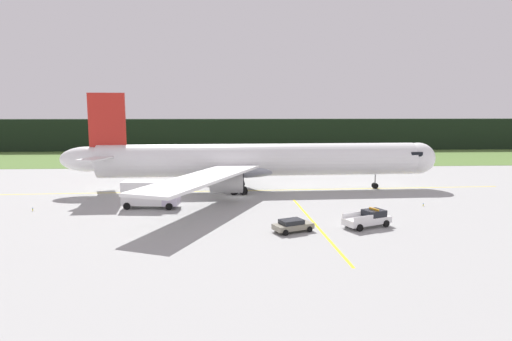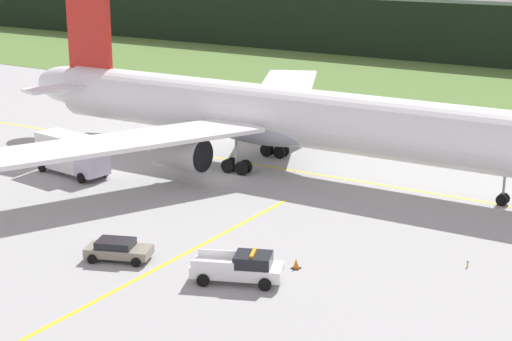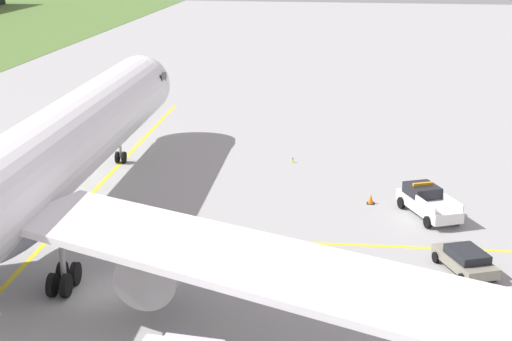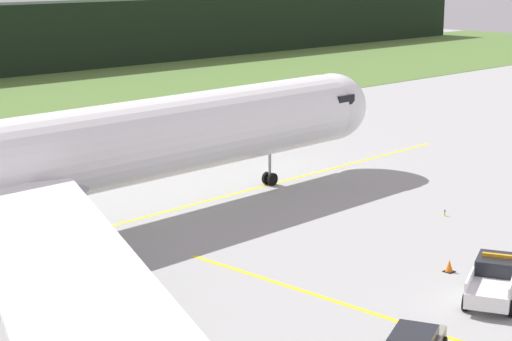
# 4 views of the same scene
# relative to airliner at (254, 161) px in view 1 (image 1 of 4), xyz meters

# --- Properties ---
(ground) EXTENTS (320.00, 320.00, 0.00)m
(ground) POSITION_rel_airliner_xyz_m (-2.52, -5.13, -4.64)
(ground) COLOR #9B9C9A
(grass_verge) EXTENTS (320.00, 44.89, 0.04)m
(grass_verge) POSITION_rel_airliner_xyz_m (-2.52, 50.34, -4.62)
(grass_verge) COLOR #507132
(grass_verge) RESTS_ON ground
(distant_tree_line) EXTENTS (288.00, 7.75, 9.75)m
(distant_tree_line) POSITION_rel_airliner_xyz_m (-2.52, 71.91, 0.24)
(distant_tree_line) COLOR black
(distant_tree_line) RESTS_ON ground
(taxiway_centerline_main) EXTENTS (77.96, 3.00, 0.01)m
(taxiway_centerline_main) POSITION_rel_airliner_xyz_m (0.90, 0.03, -4.64)
(taxiway_centerline_main) COLOR yellow
(taxiway_centerline_main) RESTS_ON ground
(taxiway_centerline_spur) EXTENTS (1.23, 26.83, 0.01)m
(taxiway_centerline_spur) POSITION_rel_airliner_xyz_m (5.62, -20.96, -4.64)
(taxiway_centerline_spur) COLOR yellow
(taxiway_centerline_spur) RESTS_ON ground
(airliner) EXTENTS (58.09, 52.54, 14.95)m
(airliner) POSITION_rel_airliner_xyz_m (0.00, 0.00, 0.00)
(airliner) COLOR white
(airliner) RESTS_ON ground
(ops_pickup_truck) EXTENTS (5.66, 3.95, 1.94)m
(ops_pickup_truck) POSITION_rel_airliner_xyz_m (11.08, -22.17, -3.74)
(ops_pickup_truck) COLOR white
(ops_pickup_truck) RESTS_ON ground
(catering_truck) EXTENTS (7.31, 3.29, 3.59)m
(catering_truck) POSITION_rel_airliner_xyz_m (-14.02, -11.48, -2.82)
(catering_truck) COLOR silver
(catering_truck) RESTS_ON ground
(staff_car) EXTENTS (4.46, 3.28, 1.30)m
(staff_car) POSITION_rel_airliner_xyz_m (2.72, -23.62, -3.94)
(staff_car) COLOR gray
(staff_car) RESTS_ON ground
(apron_cone) EXTENTS (0.51, 0.51, 0.64)m
(apron_cone) POSITION_rel_airliner_xyz_m (12.75, -18.65, -4.33)
(apron_cone) COLOR black
(apron_cone) RESTS_ON ground
(taxiway_edge_light_east) EXTENTS (0.12, 0.12, 0.40)m
(taxiway_edge_light_east) POSITION_rel_airliner_xyz_m (21.41, -12.59, -4.43)
(taxiway_edge_light_east) COLOR yellow
(taxiway_edge_light_east) RESTS_ON ground
(taxiway_edge_light_west) EXTENTS (0.12, 0.12, 0.44)m
(taxiway_edge_light_west) POSITION_rel_airliner_xyz_m (-28.11, -12.59, -4.40)
(taxiway_edge_light_west) COLOR yellow
(taxiway_edge_light_west) RESTS_ON ground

